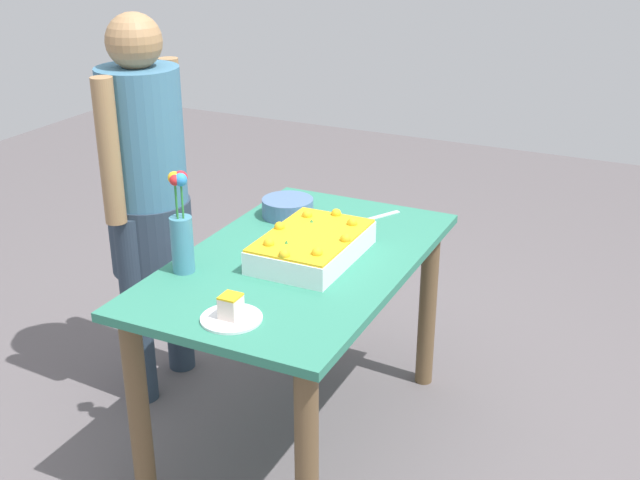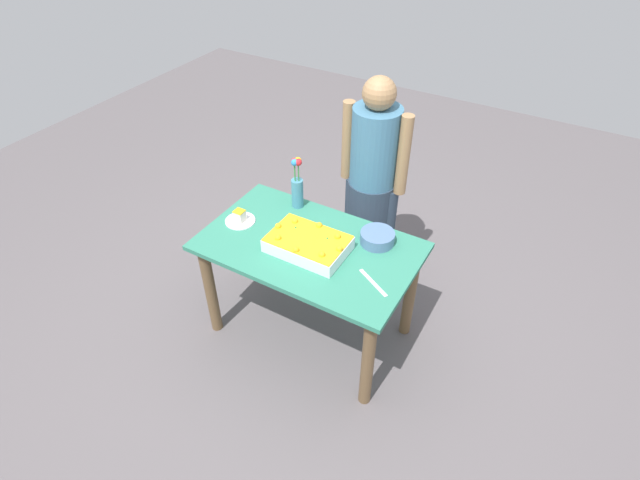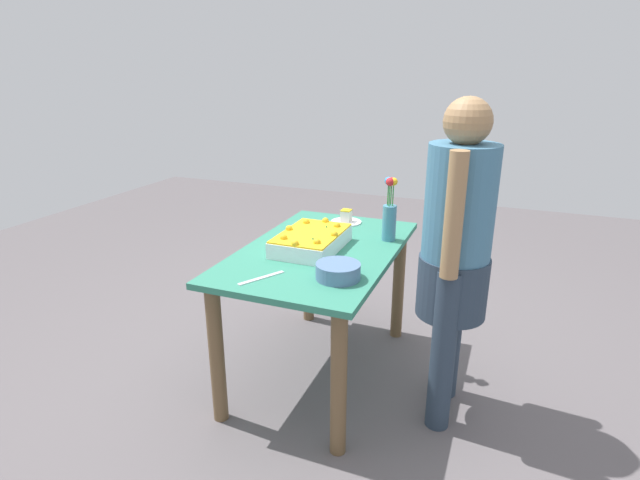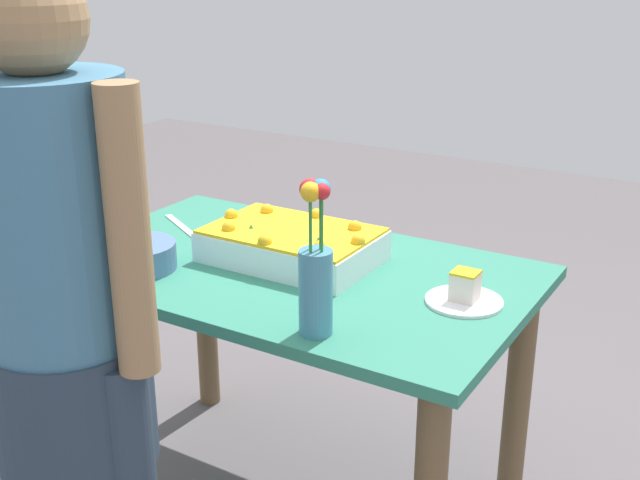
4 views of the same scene
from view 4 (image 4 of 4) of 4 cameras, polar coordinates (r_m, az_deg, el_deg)
dining_table at (r=2.13m, az=-2.12°, el=-5.26°), size 1.23×0.74×0.73m
sheet_cake at (r=2.10m, az=-2.00°, el=-0.30°), size 0.44×0.29×0.11m
serving_plate_with_slice at (r=1.89m, az=10.24°, el=-3.78°), size 0.18×0.18×0.08m
cake_knife at (r=2.41m, az=-9.85°, el=1.00°), size 0.21×0.13×0.00m
flower_vase at (r=1.67m, az=-0.32°, el=-2.20°), size 0.07×0.07×0.34m
fruit_bowl at (r=2.10m, az=-12.83°, el=-1.11°), size 0.20×0.20×0.07m
person_standing at (r=1.61m, az=-17.76°, el=-4.75°), size 0.45×0.31×1.49m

